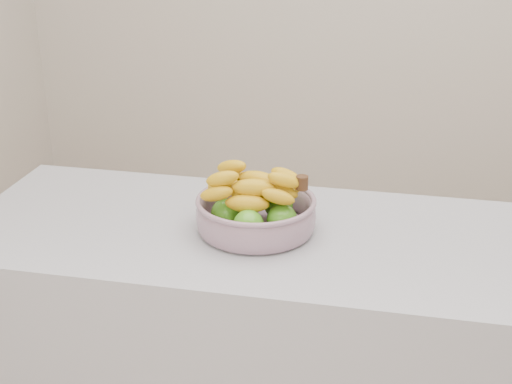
{
  "coord_description": "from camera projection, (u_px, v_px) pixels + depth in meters",
  "views": [
    {
      "loc": [
        0.04,
        -1.7,
        1.66
      ],
      "look_at": [
        -0.28,
        -0.19,
        1.0
      ],
      "focal_mm": 50.0,
      "sensor_mm": 36.0,
      "label": 1
    }
  ],
  "objects": [
    {
      "name": "fruit_bowl",
      "position": [
        256.0,
        211.0,
        1.7
      ],
      "size": [
        0.29,
        0.29,
        0.15
      ],
      "rotation": [
        0.0,
        0.0,
        -0.04
      ],
      "color": "#99A6B7",
      "rests_on": "counter"
    }
  ]
}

